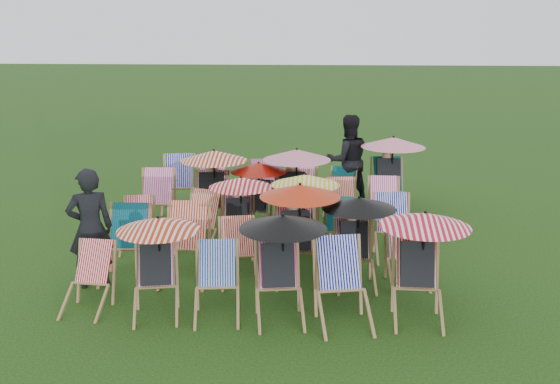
# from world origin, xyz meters

# --- Properties ---
(ground) EXTENTS (100.00, 100.00, 0.00)m
(ground) POSITION_xyz_m (0.00, 0.00, 0.00)
(ground) COLOR black
(ground) RESTS_ON ground
(deckchair_0) EXTENTS (0.60, 0.80, 0.82)m
(deckchair_0) POSITION_xyz_m (-2.10, -2.18, 0.41)
(deckchair_0) COLOR #997047
(deckchair_0) RESTS_ON ground
(deckchair_1) EXTENTS (1.02, 1.12, 1.22)m
(deckchair_1) POSITION_xyz_m (-1.20, -2.21, 0.64)
(deckchair_1) COLOR #997047
(deckchair_1) RESTS_ON ground
(deckchair_2) EXTENTS (0.68, 0.87, 0.87)m
(deckchair_2) POSITION_xyz_m (-0.44, -2.25, 0.44)
(deckchair_2) COLOR #997047
(deckchair_2) RESTS_ON ground
(deckchair_3) EXTENTS (1.08, 1.16, 1.28)m
(deckchair_3) POSITION_xyz_m (0.34, -2.21, 0.67)
(deckchair_3) COLOR #997047
(deckchair_3) RESTS_ON ground
(deckchair_4) EXTENTS (0.80, 1.00, 0.98)m
(deckchair_4) POSITION_xyz_m (1.10, -2.33, 0.49)
(deckchair_4) COLOR #997047
(deckchair_4) RESTS_ON ground
(deckchair_5) EXTENTS (1.11, 1.16, 1.32)m
(deckchair_5) POSITION_xyz_m (2.02, -2.12, 0.70)
(deckchair_5) COLOR #997047
(deckchair_5) RESTS_ON ground
(deckchair_6) EXTENTS (0.70, 0.94, 0.99)m
(deckchair_6) POSITION_xyz_m (-1.95, -1.11, 0.49)
(deckchair_6) COLOR #997047
(deckchair_6) RESTS_ON ground
(deckchair_7) EXTENTS (0.71, 0.97, 1.03)m
(deckchair_7) POSITION_xyz_m (-1.08, -1.11, 0.51)
(deckchair_7) COLOR #997047
(deckchair_7) RESTS_ON ground
(deckchair_8) EXTENTS (0.70, 0.87, 0.84)m
(deckchair_8) POSITION_xyz_m (-0.32, -1.12, 0.42)
(deckchair_8) COLOR #997047
(deckchair_8) RESTS_ON ground
(deckchair_9) EXTENTS (1.14, 1.21, 1.35)m
(deckchair_9) POSITION_xyz_m (0.49, -0.96, 0.71)
(deckchair_9) COLOR #997047
(deckchair_9) RESTS_ON ground
(deckchair_10) EXTENTS (1.03, 1.09, 1.22)m
(deckchair_10) POSITION_xyz_m (1.30, -1.10, 0.64)
(deckchair_10) COLOR #997047
(deckchair_10) RESTS_ON ground
(deckchair_11) EXTENTS (0.64, 0.84, 0.86)m
(deckchair_11) POSITION_xyz_m (2.02, -1.04, 0.43)
(deckchair_11) COLOR #997047
(deckchair_11) RESTS_ON ground
(deckchair_12) EXTENTS (0.63, 0.81, 0.81)m
(deckchair_12) POSITION_xyz_m (-2.11, 0.03, 0.41)
(deckchair_12) COLOR #997047
(deckchair_12) RESTS_ON ground
(deckchair_13) EXTENTS (0.76, 0.95, 0.92)m
(deckchair_13) POSITION_xyz_m (-1.12, 0.04, 0.46)
(deckchair_13) COLOR #997047
(deckchair_13) RESTS_ON ground
(deckchair_14) EXTENTS (1.00, 1.06, 1.19)m
(deckchair_14) POSITION_xyz_m (-0.48, 0.05, 0.63)
(deckchair_14) COLOR #997047
(deckchair_14) RESTS_ON ground
(deckchair_15) EXTENTS (1.06, 1.10, 1.26)m
(deckchair_15) POSITION_xyz_m (0.53, 0.03, 0.67)
(deckchair_15) COLOR #997047
(deckchair_15) RESTS_ON ground
(deckchair_16) EXTENTS (0.62, 0.82, 0.84)m
(deckchair_16) POSITION_xyz_m (1.10, 0.04, 0.42)
(deckchair_16) COLOR #997047
(deckchair_16) RESTS_ON ground
(deckchair_17) EXTENTS (0.65, 0.88, 0.93)m
(deckchair_17) POSITION_xyz_m (1.95, -0.02, 0.47)
(deckchair_17) COLOR #997047
(deckchair_17) RESTS_ON ground
(deckchair_18) EXTENTS (0.73, 0.97, 0.99)m
(deckchair_18) POSITION_xyz_m (-2.11, 1.20, 0.50)
(deckchair_18) COLOR #997047
(deckchair_18) RESTS_ON ground
(deckchair_19) EXTENTS (1.17, 1.23, 1.39)m
(deckchair_19) POSITION_xyz_m (-1.11, 1.19, 0.73)
(deckchair_19) COLOR #997047
(deckchair_19) RESTS_ON ground
(deckchair_20) EXTENTS (1.00, 1.07, 1.19)m
(deckchair_20) POSITION_xyz_m (-0.33, 1.17, 0.63)
(deckchair_20) COLOR #997047
(deckchair_20) RESTS_ON ground
(deckchair_21) EXTENTS (1.19, 1.27, 1.41)m
(deckchair_21) POSITION_xyz_m (0.34, 1.26, 0.75)
(deckchair_21) COLOR #997047
(deckchair_21) RESTS_ON ground
(deckchair_22) EXTENTS (0.68, 0.88, 0.88)m
(deckchair_22) POSITION_xyz_m (1.20, 1.19, 0.44)
(deckchair_22) COLOR #997047
(deckchair_22) RESTS_ON ground
(deckchair_23) EXTENTS (0.61, 0.85, 0.91)m
(deckchair_23) POSITION_xyz_m (1.92, 1.21, 0.46)
(deckchair_23) COLOR #997047
(deckchair_23) RESTS_ON ground
(deckchair_24) EXTENTS (0.81, 1.03, 1.03)m
(deckchair_24) POSITION_xyz_m (-1.96, 2.32, 0.51)
(deckchair_24) COLOR #997047
(deckchair_24) RESTS_ON ground
(deckchair_25) EXTENTS (0.77, 0.96, 0.93)m
(deckchair_25) POSITION_xyz_m (-1.28, 2.31, 0.47)
(deckchair_25) COLOR #997047
(deckchair_25) RESTS_ON ground
(deckchair_26) EXTENTS (0.71, 0.93, 0.95)m
(deckchair_26) POSITION_xyz_m (-0.29, 2.34, 0.47)
(deckchair_26) COLOR #997047
(deckchair_26) RESTS_ON ground
(deckchair_27) EXTENTS (0.82, 1.04, 1.03)m
(deckchair_27) POSITION_xyz_m (0.37, 2.29, 0.51)
(deckchair_27) COLOR #997047
(deckchair_27) RESTS_ON ground
(deckchair_28) EXTENTS (0.70, 0.87, 0.84)m
(deckchair_28) POSITION_xyz_m (1.18, 2.30, 0.42)
(deckchair_28) COLOR #997047
(deckchair_28) RESTS_ON ground
(deckchair_29) EXTENTS (1.22, 1.29, 1.45)m
(deckchair_29) POSITION_xyz_m (2.12, 2.41, 0.76)
(deckchair_29) COLOR #997047
(deckchair_29) RESTS_ON ground
(person_left) EXTENTS (0.72, 0.62, 1.67)m
(person_left) POSITION_xyz_m (-2.30, -1.44, 0.84)
(person_left) COLOR black
(person_left) RESTS_ON ground
(person_rear) EXTENTS (1.03, 0.89, 1.82)m
(person_rear) POSITION_xyz_m (1.33, 2.88, 0.91)
(person_rear) COLOR black
(person_rear) RESTS_ON ground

